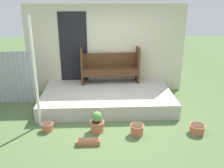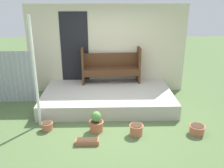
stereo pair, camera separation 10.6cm
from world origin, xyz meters
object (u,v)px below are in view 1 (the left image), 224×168
flower_pot_left (48,126)px  flower_pot_right (137,129)px  bench (110,65)px  planter_box_rect (89,142)px  support_post (35,74)px  flower_pot_far_right (197,128)px  flower_pot_middle (97,123)px

flower_pot_left → flower_pot_right: bearing=-7.6°
bench → planter_box_rect: 2.84m
flower_pot_right → planter_box_rect: bearing=-162.8°
support_post → flower_pot_far_right: bearing=-8.0°
flower_pot_middle → support_post: bearing=166.3°
flower_pot_far_right → flower_pot_right: bearing=-179.5°
flower_pot_far_right → flower_pot_left: bearing=175.7°
support_post → planter_box_rect: 1.83m
flower_pot_left → bench: bearing=54.9°
support_post → bench: support_post is taller
planter_box_rect → flower_pot_right: bearing=17.2°
support_post → planter_box_rect: size_ratio=5.26×
flower_pot_far_right → planter_box_rect: flower_pot_far_right is taller
flower_pot_right → planter_box_rect: 1.08m
bench → flower_pot_right: (0.48, -2.34, -0.75)m
flower_pot_left → planter_box_rect: 1.09m
flower_pot_middle → flower_pot_far_right: size_ratio=1.34×
flower_pot_middle → planter_box_rect: flower_pot_middle is taller
bench → flower_pot_left: bench is taller
flower_pot_right → flower_pot_middle: bearing=168.1°
bench → flower_pot_far_right: size_ratio=4.85×
bench → planter_box_rect: size_ratio=3.62×
planter_box_rect → flower_pot_left: bearing=148.0°
bench → flower_pot_middle: bearing=-102.6°
support_post → bench: (1.68, 1.84, -0.35)m
support_post → flower_pot_right: bearing=-13.0°
flower_pot_left → flower_pot_right: flower_pot_right is taller
flower_pot_right → planter_box_rect: (-1.03, -0.32, -0.08)m
planter_box_rect → bench: bearing=78.5°
flower_pot_left → flower_pot_middle: flower_pot_middle is taller
flower_pot_right → planter_box_rect: size_ratio=0.66×
planter_box_rect → flower_pot_middle: bearing=71.2°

